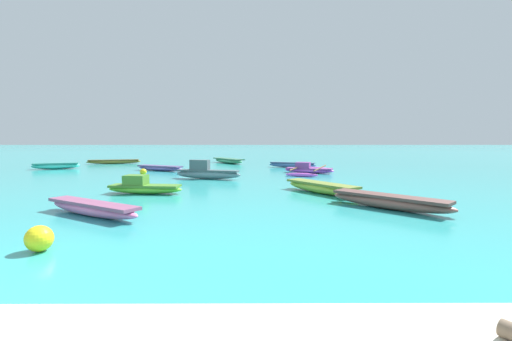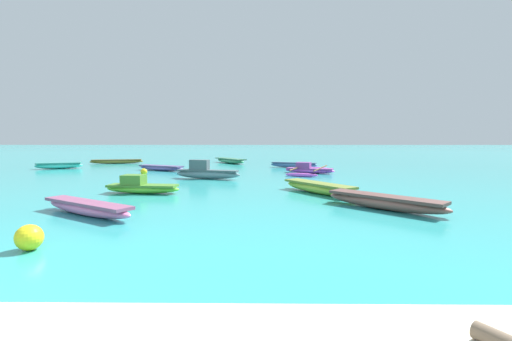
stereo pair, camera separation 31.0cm
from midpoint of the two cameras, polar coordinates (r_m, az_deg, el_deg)
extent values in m
ellipsoid|color=#DF59E6|center=(19.64, 9.37, -0.02)|extent=(2.88, 1.60, 0.29)
cube|color=#873D8B|center=(19.63, 9.37, 0.29)|extent=(2.66, 1.50, 0.08)
cube|color=#873D8B|center=(19.68, 8.38, 0.90)|extent=(0.94, 0.82, 0.32)
cylinder|color=brown|center=(19.51, 11.20, 0.41)|extent=(1.47, 3.93, 0.07)
cylinder|color=brown|center=(19.76, 7.57, 0.52)|extent=(1.47, 3.93, 0.07)
ellipsoid|color=#DF59E6|center=(21.68, 10.42, 0.33)|extent=(1.67, 0.76, 0.20)
ellipsoid|color=#DF59E6|center=(17.62, 8.07, -0.74)|extent=(1.67, 0.76, 0.20)
ellipsoid|color=olive|center=(29.11, -21.92, 1.39)|extent=(4.04, 1.40, 0.33)
cube|color=brown|center=(29.11, -21.93, 1.64)|extent=(3.72, 1.31, 0.08)
ellipsoid|color=#8F554C|center=(10.05, 21.39, -4.96)|extent=(2.85, 2.89, 0.39)
cube|color=brown|center=(10.03, 21.42, -4.10)|extent=(2.64, 2.68, 0.08)
ellipsoid|color=gray|center=(16.71, -7.58, -0.64)|extent=(3.33, 1.32, 0.44)
cube|color=#4B5A60|center=(16.69, -7.59, -0.03)|extent=(3.07, 1.23, 0.08)
cube|color=#4B5A60|center=(16.84, -8.90, 0.96)|extent=(1.00, 0.62, 0.48)
ellipsoid|color=#49DDC9|center=(25.63, -29.69, 0.70)|extent=(2.87, 1.77, 0.41)
cube|color=teal|center=(25.62, -29.70, 1.06)|extent=(2.65, 1.66, 0.08)
ellipsoid|color=#B0D041|center=(12.36, 11.07, -2.88)|extent=(2.42, 3.14, 0.38)
cube|color=olive|center=(12.34, 11.08, -2.19)|extent=(2.25, 2.90, 0.08)
ellipsoid|color=#876BC1|center=(21.71, -15.14, 0.40)|extent=(3.29, 2.07, 0.32)
cube|color=#574777|center=(21.70, -15.15, 0.71)|extent=(3.03, 1.93, 0.08)
ellipsoid|color=#5273B0|center=(23.31, 6.67, 0.91)|extent=(3.24, 1.63, 0.36)
cube|color=#394C6D|center=(23.30, 6.67, 1.26)|extent=(2.99, 1.52, 0.08)
ellipsoid|color=#50B87D|center=(27.60, -3.98, 1.63)|extent=(2.96, 3.74, 0.39)
cube|color=#387251|center=(27.59, -3.98, 1.95)|extent=(2.75, 3.46, 0.08)
ellipsoid|color=#70D337|center=(12.73, -17.68, -2.94)|extent=(2.72, 0.95, 0.31)
cube|color=#4A812B|center=(12.72, -17.69, -2.42)|extent=(2.51, 0.90, 0.08)
cube|color=#4A812B|center=(12.83, -19.07, -1.45)|extent=(0.80, 0.65, 0.34)
ellipsoid|color=pink|center=(9.60, -25.50, -5.70)|extent=(3.13, 2.20, 0.34)
cube|color=#8C4C6D|center=(9.57, -25.53, -4.92)|extent=(2.89, 2.04, 0.08)
sphere|color=yellow|center=(7.05, -32.55, -9.39)|extent=(0.45, 0.45, 0.45)
sphere|color=yellow|center=(19.32, -17.75, -0.19)|extent=(0.35, 0.35, 0.35)
camera|label=1|loc=(0.15, -89.51, 0.04)|focal=24.00mm
camera|label=2|loc=(0.15, 90.49, -0.04)|focal=24.00mm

